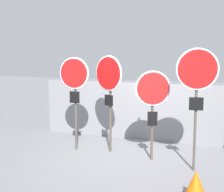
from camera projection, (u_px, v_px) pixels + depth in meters
ground_plane at (127, 157)px, 6.94m from camera, size 40.00×40.00×0.00m
fence_back at (145, 112)px, 8.29m from camera, size 5.82×0.12×1.53m
stop_sign_0 at (74, 81)px, 7.27m from camera, size 0.73×0.12×2.21m
stop_sign_1 at (109, 81)px, 7.13m from camera, size 0.74×0.35×2.25m
stop_sign_2 at (153, 95)px, 6.57m from camera, size 0.70×0.29×1.95m
stop_sign_3 at (197, 78)px, 5.88m from camera, size 0.78×0.18×2.40m
traffic_cone_0 at (196, 186)px, 4.84m from camera, size 0.47×0.47×0.50m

